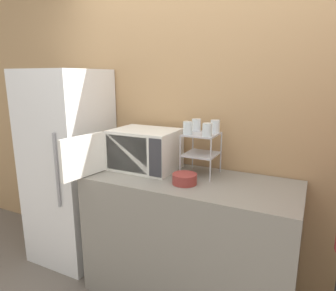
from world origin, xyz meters
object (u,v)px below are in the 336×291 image
(glass_front_right, at_px, (207,130))
(glass_front_left, at_px, (188,128))
(bowl, at_px, (184,179))
(microwave, at_px, (142,150))
(refrigerator, at_px, (70,167))
(glass_back_left, at_px, (196,125))
(dish_rack, at_px, (201,145))
(glass_back_right, at_px, (215,126))

(glass_front_right, bearing_deg, glass_front_left, 176.57)
(glass_front_left, xyz_separation_m, bowl, (0.05, -0.16, -0.33))
(microwave, xyz_separation_m, glass_front_left, (0.38, 0.00, 0.20))
(refrigerator, bearing_deg, glass_back_left, 9.31)
(dish_rack, xyz_separation_m, refrigerator, (-1.21, -0.11, -0.31))
(glass_back_right, relative_size, refrigerator, 0.05)
(bowl, bearing_deg, refrigerator, 173.81)
(bowl, bearing_deg, dish_rack, 82.66)
(bowl, bearing_deg, microwave, 159.53)
(refrigerator, bearing_deg, glass_front_right, 1.11)
(dish_rack, bearing_deg, glass_back_right, 47.20)
(glass_back_right, height_order, glass_front_right, same)
(microwave, height_order, glass_back_right, glass_back_right)
(microwave, relative_size, refrigerator, 0.45)
(glass_front_left, xyz_separation_m, glass_front_right, (0.15, -0.01, 0.00))
(dish_rack, relative_size, glass_back_left, 3.38)
(bowl, bearing_deg, glass_back_right, 71.71)
(glass_back_right, bearing_deg, glass_back_left, -177.95)
(microwave, relative_size, glass_back_right, 8.24)
(microwave, relative_size, glass_back_left, 8.24)
(dish_rack, bearing_deg, glass_front_right, -50.31)
(microwave, xyz_separation_m, glass_back_left, (0.39, 0.15, 0.20))
(glass_front_left, height_order, refrigerator, refrigerator)
(microwave, bearing_deg, dish_rack, 9.61)
(glass_front_left, relative_size, glass_back_right, 1.00)
(microwave, height_order, refrigerator, refrigerator)
(refrigerator, bearing_deg, dish_rack, 5.24)
(glass_back_left, distance_m, bowl, 0.45)
(glass_back_left, relative_size, refrigerator, 0.05)
(glass_front_left, bearing_deg, bowl, -73.72)
(dish_rack, xyz_separation_m, glass_back_left, (-0.07, 0.08, 0.13))
(microwave, xyz_separation_m, refrigerator, (-0.75, -0.03, -0.24))
(glass_back_left, bearing_deg, refrigerator, -170.69)
(glass_back_right, bearing_deg, bowl, -108.29)
(microwave, distance_m, refrigerator, 0.79)
(glass_back_right, height_order, glass_back_left, same)
(glass_back_left, height_order, refrigerator, refrigerator)
(dish_rack, height_order, glass_front_right, glass_front_right)
(microwave, xyz_separation_m, bowl, (0.43, -0.16, -0.12))
(glass_back_right, relative_size, glass_front_right, 1.00)
(dish_rack, distance_m, glass_front_right, 0.17)
(microwave, height_order, dish_rack, microwave)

